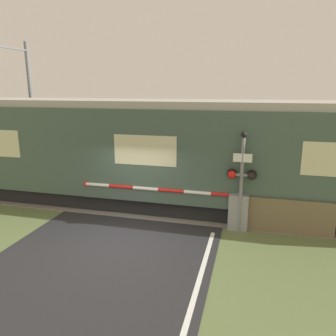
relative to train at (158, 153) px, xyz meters
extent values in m
plane|color=#5B6B3D|center=(-0.23, -3.05, -2.01)|extent=(80.00, 80.00, 0.00)
cube|color=slate|center=(-0.23, 0.00, -1.99)|extent=(36.00, 3.20, 0.03)
cube|color=#595451|center=(-0.23, -0.72, -1.93)|extent=(36.00, 0.08, 0.10)
cube|color=#595451|center=(-0.23, 0.72, -1.93)|extent=(36.00, 0.08, 0.10)
cube|color=black|center=(0.00, 0.00, -1.71)|extent=(19.42, 2.50, 0.60)
cube|color=#42564C|center=(0.00, 0.00, 0.13)|extent=(21.11, 2.94, 3.08)
cube|color=#ADA89E|center=(0.00, 0.00, 1.79)|extent=(20.68, 2.70, 0.24)
cube|color=beige|center=(0.00, -1.48, 0.36)|extent=(2.11, 0.02, 0.98)
cube|color=gray|center=(3.05, -1.48, -1.43)|extent=(0.60, 0.44, 1.14)
cylinder|color=gray|center=(3.05, -1.48, -0.92)|extent=(0.16, 0.16, 0.18)
cylinder|color=red|center=(2.62, -1.48, -0.92)|extent=(0.87, 0.11, 0.11)
cylinder|color=white|center=(1.75, -1.48, -0.92)|extent=(0.87, 0.11, 0.11)
cylinder|color=red|center=(0.88, -1.48, -0.92)|extent=(0.87, 0.11, 0.11)
cylinder|color=white|center=(0.01, -1.48, -0.92)|extent=(0.87, 0.11, 0.11)
cylinder|color=red|center=(-0.86, -1.48, -0.92)|extent=(0.87, 0.11, 0.11)
cylinder|color=white|center=(-1.73, -1.48, -0.92)|extent=(0.87, 0.11, 0.11)
cylinder|color=red|center=(-2.16, -1.48, -0.92)|extent=(0.20, 0.02, 0.20)
cylinder|color=gray|center=(3.10, -1.68, -0.54)|extent=(0.11, 0.11, 2.93)
cube|color=gray|center=(3.10, -1.68, -0.19)|extent=(0.70, 0.07, 0.07)
sphere|color=red|center=(2.81, -1.73, -0.19)|extent=(0.24, 0.24, 0.24)
sphere|color=black|center=(3.39, -1.73, -0.19)|extent=(0.24, 0.24, 0.24)
cylinder|color=black|center=(2.81, -1.62, -0.19)|extent=(0.30, 0.06, 0.30)
cylinder|color=black|center=(3.39, -1.62, -0.19)|extent=(0.30, 0.06, 0.30)
cube|color=white|center=(3.10, -1.72, 0.34)|extent=(0.55, 0.02, 0.25)
sphere|color=black|center=(3.10, -1.68, 1.02)|extent=(0.18, 0.18, 0.18)
cylinder|color=slate|center=(-6.97, 2.40, 1.19)|extent=(0.20, 0.20, 6.40)
cube|color=slate|center=(-6.97, 1.50, 3.99)|extent=(0.10, 1.80, 0.08)
cube|color=#726047|center=(4.48, -1.53, -1.46)|extent=(2.74, 0.06, 1.10)
camera|label=1|loc=(3.34, -11.35, 2.34)|focal=35.00mm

